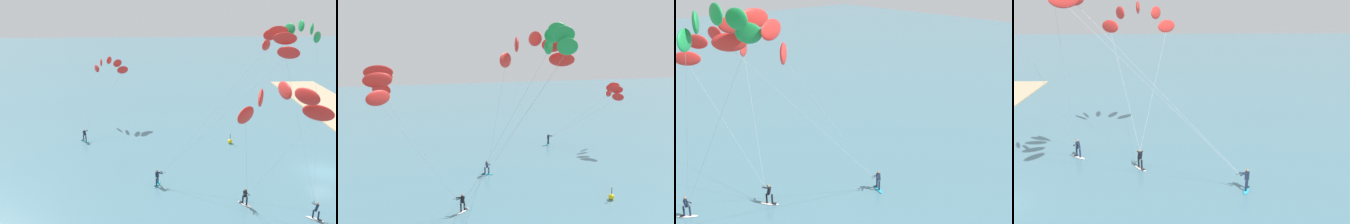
# 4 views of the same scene
# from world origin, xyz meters

# --- Properties ---
(kitesurfer_nearshore) EXTENTS (6.38, 13.03, 15.55)m
(kitesurfer_nearshore) POSITION_xyz_m (-0.66, 7.06, 13.72)
(kitesurfer_nearshore) COLOR #23ADD1
(kitesurfer_nearshore) RESTS_ON ground
(kitesurfer_mid_water) EXTENTS (9.89, 4.53, 16.03)m
(kitesurfer_mid_water) POSITION_xyz_m (-0.33, 4.27, 14.21)
(kitesurfer_mid_water) COLOR white
(kitesurfer_mid_water) RESTS_ON ground
(kitesurfer_far_out) EXTENTS (7.99, 6.68, 13.05)m
(kitesurfer_far_out) POSITION_xyz_m (-11.83, 9.86, 11.31)
(kitesurfer_far_out) COLOR white
(kitesurfer_far_out) RESTS_ON ground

